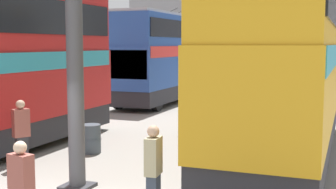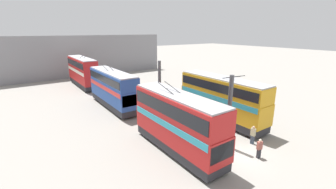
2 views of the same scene
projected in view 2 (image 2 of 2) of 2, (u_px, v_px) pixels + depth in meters
name	position (u px, v px, depth m)	size (l,w,h in m)	color
ground_plane	(243.00, 155.00, 18.92)	(240.00, 240.00, 0.00)	gray
depot_back_wall	(89.00, 56.00, 50.56)	(0.50, 36.00, 9.07)	gray
support_column_near	(229.00, 114.00, 19.43)	(0.67, 0.67, 6.58)	#4C4C51
support_column_far	(160.00, 88.00, 28.08)	(0.67, 0.67, 6.58)	#4C4C51
bus_left_near	(221.00, 97.00, 25.35)	(11.26, 2.54, 5.73)	black
bus_right_near	(178.00, 120.00, 18.78)	(9.99, 2.54, 5.75)	black
bus_right_mid	(113.00, 87.00, 29.98)	(11.09, 2.54, 5.57)	black
bus_right_far	(82.00, 70.00, 41.44)	(11.31, 2.54, 5.92)	black
person_by_right_row	(201.00, 139.00, 19.51)	(0.48, 0.43, 1.83)	#2D2D33
person_aisle_midway	(181.00, 114.00, 25.72)	(0.32, 0.46, 1.58)	#473D33
person_aisle_foreground	(259.00, 148.00, 18.25)	(0.32, 0.46, 1.69)	#2D2D33
person_by_left_row	(253.00, 134.00, 20.53)	(0.44, 0.27, 1.78)	#384251
oil_drum	(191.00, 134.00, 21.83)	(0.62, 0.62, 0.87)	#424C56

